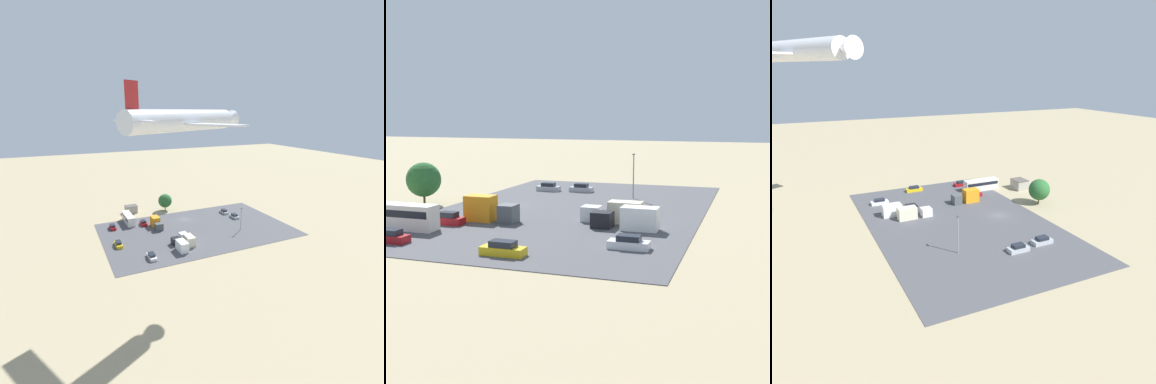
% 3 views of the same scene
% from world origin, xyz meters
% --- Properties ---
extents(ground_plane, '(400.00, 400.00, 0.00)m').
position_xyz_m(ground_plane, '(0.00, 0.00, 0.00)').
color(ground_plane, tan).
extents(parking_lot_surface, '(62.07, 38.48, 0.08)m').
position_xyz_m(parking_lot_surface, '(0.00, 10.62, 0.04)').
color(parking_lot_surface, '#4C4C51').
rests_on(parking_lot_surface, ground).
extents(shed_building, '(4.71, 3.68, 2.85)m').
position_xyz_m(shed_building, '(15.93, -16.18, 1.43)').
color(shed_building, '#9E998E').
rests_on(shed_building, ground).
extents(bus, '(2.59, 10.05, 3.17)m').
position_xyz_m(bus, '(19.53, -5.42, 1.79)').
color(bus, silver).
rests_on(bus, ground).
extents(parked_car_0, '(1.91, 4.19, 1.51)m').
position_xyz_m(parked_car_0, '(-17.67, 6.18, 0.71)').
color(parked_car_0, '#ADB2B7').
rests_on(parked_car_0, ground).
extents(parked_car_1, '(1.77, 4.13, 1.52)m').
position_xyz_m(parked_car_1, '(25.80, -1.91, 0.71)').
color(parked_car_1, maroon).
rests_on(parked_car_1, ground).
extents(parked_car_2, '(1.84, 4.45, 1.48)m').
position_xyz_m(parked_car_2, '(20.08, 23.97, 0.70)').
color(parked_car_2, silver).
rests_on(parked_car_2, ground).
extents(parked_car_3, '(1.77, 4.67, 1.52)m').
position_xyz_m(parked_car_3, '(26.73, 12.46, 0.71)').
color(parked_car_3, gold).
rests_on(parked_car_3, ground).
extents(parked_car_4, '(1.89, 4.26, 1.51)m').
position_xyz_m(parked_car_4, '(-16.86, 0.03, 0.71)').
color(parked_car_4, '#ADB2B7').
rests_on(parked_car_4, ground).
extents(parked_car_5, '(1.80, 4.06, 1.65)m').
position_xyz_m(parked_car_5, '(15.23, -1.10, 0.77)').
color(parked_car_5, maroon).
rests_on(parked_car_5, ground).
extents(parked_truck_0, '(2.44, 8.35, 2.89)m').
position_xyz_m(parked_truck_0, '(10.76, 21.81, 1.40)').
color(parked_truck_0, black).
rests_on(parked_truck_0, ground).
extents(parked_truck_1, '(2.38, 8.08, 2.87)m').
position_xyz_m(parked_truck_1, '(7.26, 19.18, 1.39)').
color(parked_truck_1, silver).
rests_on(parked_truck_1, ground).
extents(parked_truck_2, '(2.54, 7.09, 3.44)m').
position_xyz_m(parked_truck_2, '(11.83, 2.89, 1.65)').
color(parked_truck_2, '#4C5156').
rests_on(parked_truck_2, ground).
extents(tree_near_shed, '(5.46, 5.46, 6.68)m').
position_xyz_m(tree_near_shed, '(2.69, -13.38, 3.95)').
color(tree_near_shed, brown).
rests_on(tree_near_shed, ground).
extents(light_pole_lot_centre, '(0.90, 0.28, 7.55)m').
position_xyz_m(light_pole_lot_centre, '(-13.35, 16.87, 4.28)').
color(light_pole_lot_centre, gray).
rests_on(light_pole_lot_centre, ground).
extents(airplane, '(31.93, 25.99, 8.81)m').
position_xyz_m(airplane, '(15.29, 38.25, 36.97)').
color(airplane, white).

